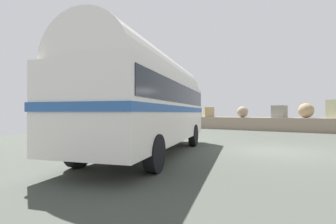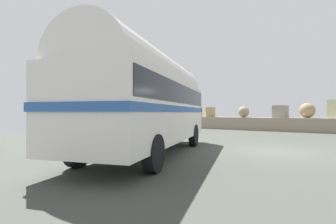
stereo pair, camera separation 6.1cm
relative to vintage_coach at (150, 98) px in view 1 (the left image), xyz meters
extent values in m
cube|color=#3F433B|center=(3.55, 3.33, -2.04)|extent=(32.00, 26.00, 0.02)
cube|color=gray|center=(3.55, 15.13, -1.50)|extent=(31.36, 1.80, 1.10)
sphere|color=#A4837A|center=(-9.78, 15.20, -0.49)|extent=(0.92, 0.92, 0.92)
cube|color=#979670|center=(-6.55, 15.62, -0.46)|extent=(1.00, 0.90, 0.98)
cube|color=tan|center=(-4.83, 15.18, -0.49)|extent=(1.15, 1.11, 0.93)
sphere|color=gray|center=(-1.43, 14.85, -0.47)|extent=(0.96, 0.96, 0.96)
cube|color=gray|center=(1.48, 15.34, -0.45)|extent=(1.18, 1.14, 1.01)
sphere|color=#9D8561|center=(3.42, 15.46, -0.37)|extent=(1.16, 1.16, 1.16)
cylinder|color=black|center=(-1.86, 2.13, -1.55)|extent=(0.56, 1.00, 0.96)
cylinder|color=black|center=(0.24, 2.81, -1.55)|extent=(0.56, 1.00, 0.96)
cylinder|color=black|center=(-0.24, -2.82, -1.55)|extent=(0.56, 1.00, 0.96)
cylinder|color=black|center=(1.86, -2.14, -1.55)|extent=(0.56, 1.00, 0.96)
cube|color=silver|center=(0.00, 0.00, -0.48)|extent=(4.89, 8.73, 2.10)
cylinder|color=silver|center=(0.00, 0.00, 0.57)|extent=(4.60, 8.35, 2.20)
cube|color=#2B5698|center=(0.00, 0.00, -0.42)|extent=(4.96, 8.82, 0.20)
cube|color=black|center=(0.00, 0.00, 0.10)|extent=(4.82, 8.42, 0.64)
cube|color=silver|center=(-1.33, 4.05, -1.35)|extent=(2.22, 0.86, 0.28)
camera|label=1|loc=(5.64, -7.07, -0.54)|focal=26.92mm
camera|label=2|loc=(5.69, -7.04, -0.54)|focal=26.92mm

